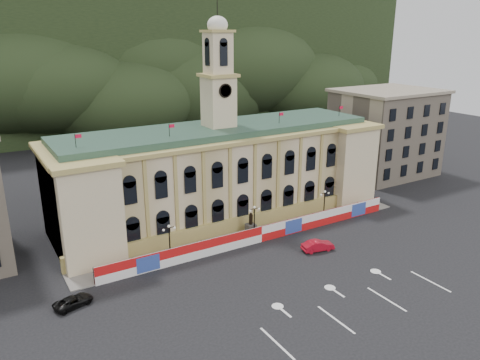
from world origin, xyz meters
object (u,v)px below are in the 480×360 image
red_sedan (318,246)px  lamp_center (254,219)px  statue (251,228)px  black_suv (73,301)px

red_sedan → lamp_center: bearing=42.8°
statue → red_sedan: size_ratio=0.74×
black_suv → red_sedan: bearing=-110.7°
lamp_center → red_sedan: size_ratio=1.02×
statue → red_sedan: statue is taller
statue → lamp_center: bearing=-90.0°
statue → black_suv: bearing=-167.6°
statue → lamp_center: 2.14m
lamp_center → black_suv: lamp_center is taller
red_sedan → black_suv: size_ratio=1.02×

